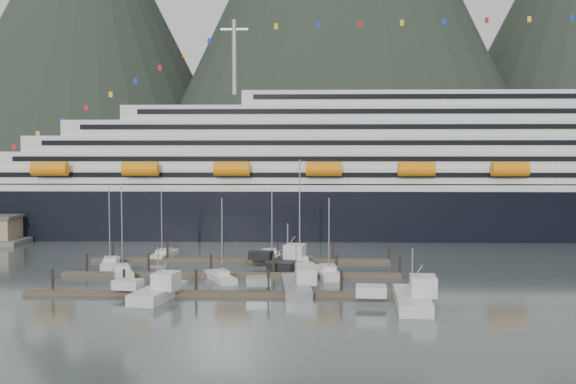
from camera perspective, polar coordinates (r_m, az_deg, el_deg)
name	(u,v)px	position (r m, az deg, el deg)	size (l,w,h in m)	color
ground	(265,281)	(93.04, -1.97, -7.51)	(1600.00, 1600.00, 0.00)	#4E5A5C
mountains	(354,8)	(696.91, 5.64, 15.23)	(870.00, 440.00, 420.00)	black
cruise_ship	(419,179)	(148.29, 11.05, 1.09)	(210.00, 30.40, 50.30)	black
dock_near	(220,293)	(83.73, -5.81, -8.51)	(48.18, 2.28, 3.20)	#483D2E
dock_mid	(232,274)	(96.41, -4.80, -6.96)	(48.18, 2.28, 3.20)	#483D2E
dock_far	(241,260)	(109.16, -4.03, -5.77)	(48.18, 2.28, 3.20)	#483D2E
sailboat_a	(110,264)	(108.03, -14.80, -5.90)	(4.18, 8.79, 13.09)	#B9B9B9
sailboat_b	(122,272)	(100.34, -13.89, -6.58)	(5.69, 9.64, 13.68)	#B9B9B9
sailboat_c	(220,278)	(93.50, -5.74, -7.22)	(5.53, 8.73, 11.76)	#B9B9B9
sailboat_d	(297,263)	(104.75, 0.80, -6.06)	(6.39, 12.88, 17.03)	#B9B9B9
sailboat_e	(164,255)	(115.03, -10.48, -5.31)	(3.35, 9.52, 12.05)	#B9B9B9
sailboat_f	(271,257)	(111.14, -1.46, -5.54)	(5.00, 10.26, 12.33)	#B9B9B9
sailboat_h	(328,273)	(96.36, 3.39, -6.89)	(3.67, 9.43, 11.68)	#B9B9B9
trawler_b	(157,291)	(83.17, -11.01, -8.23)	(8.40, 10.91, 6.77)	#B9B9B9
trawler_c	(295,285)	(85.44, 0.58, -7.90)	(8.97, 12.68, 6.33)	gray
trawler_d	(411,298)	(78.88, 10.36, -8.81)	(9.25, 12.49, 7.31)	#B9B9B9
trawler_e	(287,261)	(104.23, -0.10, -5.84)	(9.21, 11.84, 7.36)	black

